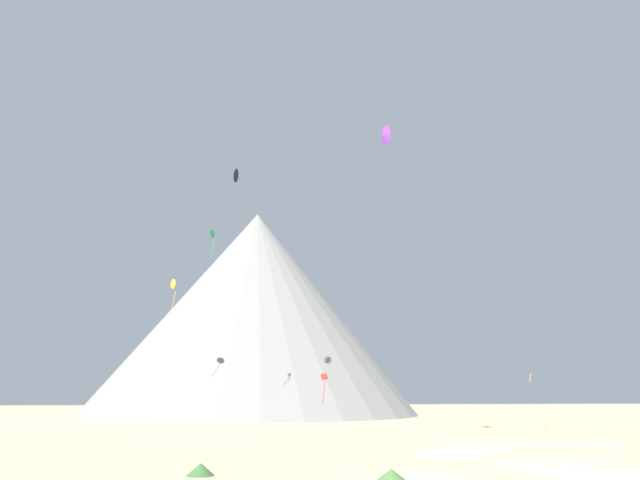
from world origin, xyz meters
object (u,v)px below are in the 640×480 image
at_px(bush_ridge_crest, 526,446).
at_px(kite_orange_low, 530,378).
at_px(kite_violet_high, 385,135).
at_px(rock_massif, 250,317).
at_px(kite_red_low, 324,381).
at_px(kite_gold_mid, 174,285).
at_px(bush_near_left, 201,469).
at_px(kite_black_high, 236,175).
at_px(bush_near_right, 391,477).
at_px(kite_green_high, 212,234).

xyz_separation_m(bush_ridge_crest, kite_orange_low, (10.79, 19.35, 6.31)).
bearing_deg(kite_violet_high, rock_massif, 176.02).
xyz_separation_m(kite_red_low, kite_gold_mid, (-22.24, 21.06, 15.78)).
bearing_deg(bush_near_left, kite_black_high, 90.16).
xyz_separation_m(rock_massif, kite_black_high, (-3.09, -48.24, 15.95)).
distance_m(bush_near_left, bush_near_right, 11.68).
distance_m(bush_near_right, kite_red_low, 42.28).
bearing_deg(kite_black_high, kite_green_high, -84.27).
height_order(bush_near_left, kite_orange_low, kite_orange_low).
bearing_deg(kite_gold_mid, bush_ridge_crest, -176.09).
height_order(rock_massif, kite_violet_high, rock_massif).
bearing_deg(kite_black_high, rock_massif, -167.26).
distance_m(bush_near_right, kite_gold_mid, 69.52).
bearing_deg(kite_green_high, bush_near_left, 33.46).
bearing_deg(bush_near_right, kite_orange_low, 53.90).
xyz_separation_m(rock_massif, kite_red_low, (9.44, -58.85, -15.49)).
relative_size(kite_orange_low, kite_black_high, 0.53).
bearing_deg(rock_massif, kite_black_high, -93.66).
bearing_deg(kite_orange_low, bush_near_left, 24.48).
distance_m(kite_red_low, kite_violet_high, 32.08).
height_order(bush_near_left, rock_massif, rock_massif).
height_order(kite_violet_high, kite_gold_mid, kite_violet_high).
distance_m(bush_ridge_crest, kite_gold_mid, 61.84).
distance_m(bush_near_left, rock_massif, 97.94).
height_order(bush_near_left, kite_black_high, kite_black_high).
relative_size(bush_near_right, rock_massif, 0.03).
relative_size(bush_near_left, kite_gold_mid, 0.30).
distance_m(kite_orange_low, kite_gold_mid, 56.24).
bearing_deg(kite_violet_high, kite_gold_mid, -160.93).
xyz_separation_m(kite_green_high, kite_black_high, (3.28, -0.62, 9.51)).
bearing_deg(bush_near_left, kite_red_low, 71.34).
bearing_deg(kite_green_high, kite_violet_high, 61.95).
height_order(kite_green_high, kite_orange_low, kite_green_high).
bearing_deg(rock_massif, kite_orange_low, -60.80).
bearing_deg(kite_orange_low, bush_near_right, 37.73).
bearing_deg(kite_gold_mid, rock_massif, -54.70).
xyz_separation_m(bush_ridge_crest, kite_gold_mid, (-37.13, 44.42, 21.73)).
bearing_deg(kite_orange_low, kite_black_high, -37.11).
distance_m(bush_ridge_crest, kite_red_low, 28.33).
distance_m(bush_near_right, kite_green_high, 61.44).
height_order(bush_near_left, kite_green_high, kite_green_high).
distance_m(kite_violet_high, kite_gold_mid, 49.28).
height_order(bush_ridge_crest, rock_massif, rock_massif).
relative_size(rock_massif, kite_violet_high, 35.67).
relative_size(bush_ridge_crest, kite_red_low, 0.40).
bearing_deg(kite_violet_high, kite_black_high, -165.12).
bearing_deg(bush_near_left, kite_orange_low, 40.65).
xyz_separation_m(bush_near_right, kite_orange_low, (27.59, 37.83, 6.09)).
height_order(kite_red_low, kite_black_high, kite_black_high).
xyz_separation_m(kite_red_low, kite_black_high, (-12.53, 10.61, 31.44)).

